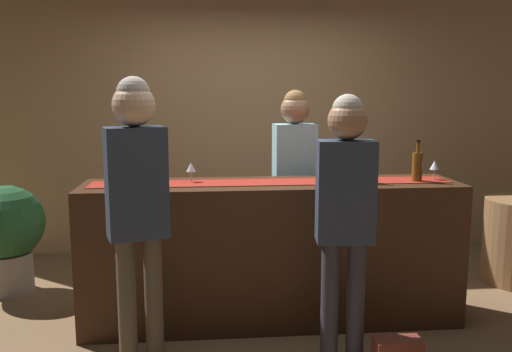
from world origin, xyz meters
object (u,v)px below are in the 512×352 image
at_px(wine_bottle_clear, 360,167).
at_px(wine_bottle_amber, 417,166).
at_px(customer_browsing, 137,191).
at_px(potted_plant_tall, 7,231).
at_px(customer_sipping, 345,202).
at_px(wine_glass_mid_counter, 435,166).
at_px(bartender, 294,169).
at_px(wine_glass_near_customer, 191,168).

bearing_deg(wine_bottle_clear, wine_bottle_amber, 0.83).
xyz_separation_m(customer_browsing, potted_plant_tall, (-1.25, 1.39, -0.57)).
height_order(customer_sipping, customer_browsing, customer_browsing).
xyz_separation_m(wine_glass_mid_counter, bartender, (-0.94, 0.58, -0.09)).
bearing_deg(bartender, wine_glass_near_customer, 27.94).
distance_m(wine_bottle_clear, potted_plant_tall, 2.93).
distance_m(wine_glass_near_customer, potted_plant_tall, 1.81).
bearing_deg(customer_sipping, wine_glass_near_customer, 147.99).
relative_size(wine_glass_near_customer, wine_glass_mid_counter, 1.00).
height_order(wine_bottle_clear, wine_glass_mid_counter, wine_bottle_clear).
xyz_separation_m(customer_sipping, potted_plant_tall, (-2.48, 1.43, -0.49)).
height_order(wine_bottle_clear, customer_browsing, customer_browsing).
distance_m(bartender, customer_browsing, 1.66).
xyz_separation_m(wine_glass_near_customer, wine_glass_mid_counter, (1.77, -0.06, 0.00)).
bearing_deg(bartender, potted_plant_tall, -8.40).
distance_m(wine_glass_mid_counter, customer_sipping, 1.08).
xyz_separation_m(wine_bottle_amber, wine_glass_near_customer, (-1.62, 0.11, -0.01)).
height_order(wine_glass_near_customer, customer_browsing, customer_browsing).
relative_size(customer_sipping, potted_plant_tall, 1.83).
relative_size(wine_bottle_clear, wine_glass_mid_counter, 2.10).
distance_m(customer_sipping, customer_browsing, 1.23).
bearing_deg(wine_glass_mid_counter, bartender, 148.16).
relative_size(customer_sipping, customer_browsing, 0.94).
distance_m(bartender, potted_plant_tall, 2.44).
height_order(wine_glass_mid_counter, customer_browsing, customer_browsing).
relative_size(wine_glass_mid_counter, customer_sipping, 0.09).
distance_m(wine_bottle_amber, customer_sipping, 0.93).
distance_m(wine_glass_mid_counter, potted_plant_tall, 3.46).
bearing_deg(customer_browsing, potted_plant_tall, 114.98).
bearing_deg(wine_bottle_amber, potted_plant_tall, 165.60).
relative_size(wine_glass_near_customer, customer_sipping, 0.09).
relative_size(wine_bottle_amber, customer_sipping, 0.18).
xyz_separation_m(wine_bottle_clear, wine_glass_near_customer, (-1.20, 0.12, -0.01)).
bearing_deg(customer_sipping, customer_browsing, -175.73).
bearing_deg(wine_bottle_amber, customer_sipping, -137.95).
bearing_deg(customer_sipping, wine_bottle_amber, 48.17).
xyz_separation_m(wine_glass_mid_counter, customer_sipping, (-0.84, -0.67, -0.11)).
distance_m(wine_bottle_amber, wine_glass_mid_counter, 0.16).
relative_size(wine_bottle_amber, wine_glass_mid_counter, 2.10).
bearing_deg(bartender, wine_glass_mid_counter, 144.17).
xyz_separation_m(wine_glass_near_customer, bartender, (0.83, 0.52, -0.09)).
bearing_deg(customer_browsing, wine_glass_near_customer, 49.74).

